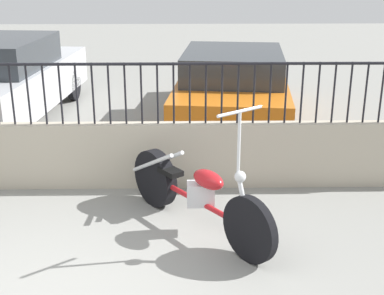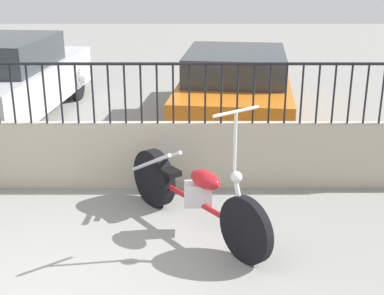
% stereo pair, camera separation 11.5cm
% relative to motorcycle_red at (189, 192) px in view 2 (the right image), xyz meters
% --- Properties ---
extents(low_wall, '(9.15, 0.18, 0.82)m').
position_rel_motorcycle_red_xyz_m(low_wall, '(-1.23, 1.05, 0.02)').
color(low_wall, '#B2A893').
rests_on(low_wall, ground_plane).
extents(fence_railing, '(9.15, 0.04, 0.74)m').
position_rel_motorcycle_red_xyz_m(fence_railing, '(-1.23, 1.05, 0.93)').
color(fence_railing, black).
rests_on(fence_railing, low_wall).
extents(motorcycle_red, '(1.44, 1.85, 1.44)m').
position_rel_motorcycle_red_xyz_m(motorcycle_red, '(0.00, 0.00, 0.00)').
color(motorcycle_red, black).
rests_on(motorcycle_red, ground_plane).
extents(car_silver, '(2.18, 4.50, 1.44)m').
position_rel_motorcycle_red_xyz_m(car_silver, '(-3.21, 4.06, 0.33)').
color(car_silver, black).
rests_on(car_silver, ground_plane).
extents(car_orange, '(2.26, 4.34, 1.25)m').
position_rel_motorcycle_red_xyz_m(car_orange, '(0.79, 3.90, 0.25)').
color(car_orange, black).
rests_on(car_orange, ground_plane).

